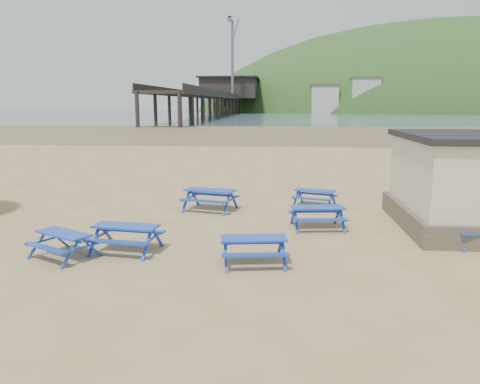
{
  "coord_description": "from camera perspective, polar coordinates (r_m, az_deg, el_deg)",
  "views": [
    {
      "loc": [
        2.68,
        -14.82,
        4.12
      ],
      "look_at": [
        1.33,
        1.5,
        1.0
      ],
      "focal_mm": 35.0,
      "sensor_mm": 36.0,
      "label": 1
    }
  ],
  "objects": [
    {
      "name": "headland_town",
      "position": [
        260.0,
        24.54,
        6.73
      ],
      "size": [
        264.0,
        144.0,
        108.0
      ],
      "color": "#2D4C1E",
      "rests_on": "ground"
    },
    {
      "name": "picnic_table_blue_d",
      "position": [
        13.57,
        -20.65,
        -6.06
      ],
      "size": [
        2.09,
        1.96,
        0.69
      ],
      "rotation": [
        0.0,
        0.0,
        -0.51
      ],
      "color": "#144BB0",
      "rests_on": "ground"
    },
    {
      "name": "picnic_table_blue_e",
      "position": [
        12.22,
        1.69,
        -7.15
      ],
      "size": [
        1.87,
        1.59,
        0.71
      ],
      "rotation": [
        0.0,
        0.0,
        0.14
      ],
      "color": "#144BB0",
      "rests_on": "ground"
    },
    {
      "name": "ground",
      "position": [
        15.61,
        -5.33,
        -4.56
      ],
      "size": [
        400.0,
        400.0,
        0.0
      ],
      "primitive_type": "plane",
      "color": "tan",
      "rests_on": "ground"
    },
    {
      "name": "picnic_table_blue_b",
      "position": [
        19.18,
        9.1,
        -0.72
      ],
      "size": [
        1.94,
        1.75,
        0.67
      ],
      "rotation": [
        0.0,
        0.0,
        -0.33
      ],
      "color": "#144BB0",
      "rests_on": "ground"
    },
    {
      "name": "pier",
      "position": [
        194.16,
        -1.39,
        11.18
      ],
      "size": [
        24.0,
        220.0,
        39.29
      ],
      "color": "black",
      "rests_on": "ground"
    },
    {
      "name": "picnic_table_blue_f",
      "position": [
        15.65,
        27.25,
        -4.09
      ],
      "size": [
        2.25,
        1.92,
        0.85
      ],
      "rotation": [
        0.0,
        0.0,
        0.15
      ],
      "color": "#144BB0",
      "rests_on": "ground"
    },
    {
      "name": "picnic_table_blue_a",
      "position": [
        18.28,
        -3.66,
        -0.94
      ],
      "size": [
        2.28,
        2.01,
        0.82
      ],
      "rotation": [
        0.0,
        0.0,
        -0.25
      ],
      "color": "#144BB0",
      "rests_on": "ground"
    },
    {
      "name": "sea",
      "position": [
        184.88,
        3.97,
        9.49
      ],
      "size": [
        400.0,
        400.0,
        0.0
      ],
      "primitive_type": "plane",
      "color": "#495B68",
      "rests_on": "ground"
    },
    {
      "name": "picnic_table_blue_c",
      "position": [
        15.81,
        9.4,
        -3.08
      ],
      "size": [
        1.92,
        1.62,
        0.74
      ],
      "rotation": [
        0.0,
        0.0,
        0.12
      ],
      "color": "#144BB0",
      "rests_on": "ground"
    },
    {
      "name": "wet_sand",
      "position": [
        69.99,
        2.56,
        7.4
      ],
      "size": [
        400.0,
        400.0,
        0.0
      ],
      "primitive_type": "plane",
      "color": "brown",
      "rests_on": "ground"
    },
    {
      "name": "picnic_table_blue_g",
      "position": [
        13.57,
        -13.71,
        -5.51
      ],
      "size": [
        2.0,
        1.7,
        0.76
      ],
      "rotation": [
        0.0,
        0.0,
        -0.14
      ],
      "color": "#144BB0",
      "rests_on": "ground"
    }
  ]
}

